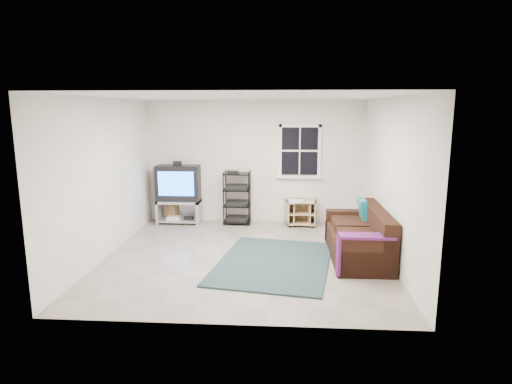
# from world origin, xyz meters

# --- Properties ---
(room) EXTENTS (4.60, 4.62, 4.60)m
(room) POSITION_xyz_m (0.95, 2.27, 1.48)
(room) COLOR gray
(room) RESTS_ON ground
(tv_unit) EXTENTS (0.91, 0.46, 1.34)m
(tv_unit) POSITION_xyz_m (-1.61, 2.05, 0.74)
(tv_unit) COLOR #A0A0A8
(tv_unit) RESTS_ON ground
(av_rack) EXTENTS (0.57, 0.41, 1.13)m
(av_rack) POSITION_xyz_m (-0.36, 2.07, 0.49)
(av_rack) COLOR black
(av_rack) RESTS_ON ground
(side_table_left) EXTENTS (0.50, 0.50, 0.53)m
(side_table_left) POSITION_xyz_m (1.08, 2.07, 0.28)
(side_table_left) COLOR tan
(side_table_left) RESTS_ON ground
(side_table_right) EXTENTS (0.54, 0.54, 0.55)m
(side_table_right) POSITION_xyz_m (0.91, 2.07, 0.30)
(side_table_right) COLOR tan
(side_table_right) RESTS_ON ground
(sofa) EXTENTS (0.86, 1.94, 0.89)m
(sofa) POSITION_xyz_m (1.88, 0.10, 0.31)
(sofa) COLOR black
(sofa) RESTS_ON ground
(shag_rug) EXTENTS (2.07, 2.59, 0.03)m
(shag_rug) POSITION_xyz_m (0.48, -0.29, 0.01)
(shag_rug) COLOR black
(shag_rug) RESTS_ON ground
(paper_bag) EXTENTS (0.30, 0.25, 0.37)m
(paper_bag) POSITION_xyz_m (-1.81, 2.17, 0.19)
(paper_bag) COLOR #987244
(paper_bag) RESTS_ON ground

